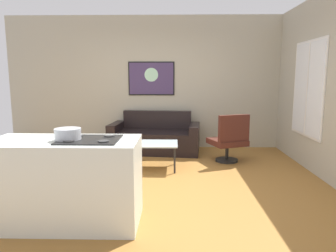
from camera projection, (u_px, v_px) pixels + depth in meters
ground at (148, 184)px, 4.55m from camera, size 6.40×6.40×0.04m
back_wall at (157, 83)px, 6.72m from camera, size 6.40×0.05×2.80m
right_wall at (328, 86)px, 4.57m from camera, size 0.05×6.40×2.80m
couch at (155, 138)px, 6.42m from camera, size 1.87×1.00×0.82m
coffee_table at (150, 145)px, 5.21m from camera, size 0.92×0.60×0.44m
armchair at (229, 139)px, 5.59m from camera, size 0.74×0.73×0.88m
kitchen_counter at (66, 182)px, 3.26m from camera, size 1.53×0.71×0.91m
mixing_bowl at (68, 135)px, 3.16m from camera, size 0.26×0.26×0.12m
wall_painting at (151, 78)px, 6.67m from camera, size 0.98×0.03×0.71m
window at (308, 89)px, 5.17m from camera, size 0.03×1.18×1.58m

